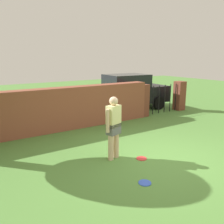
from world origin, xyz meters
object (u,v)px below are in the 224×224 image
(frisbee_red, at_px, (141,158))
(frisbee_blue, at_px, (145,183))
(car, at_px, (126,92))
(person, at_px, (114,125))

(frisbee_red, bearing_deg, frisbee_blue, -126.93)
(car, bearing_deg, frisbee_red, 60.50)
(person, height_order, frisbee_blue, person)
(car, height_order, frisbee_red, car)
(frisbee_red, bearing_deg, car, 57.13)
(frisbee_red, bearing_deg, person, 143.99)
(person, relative_size, frisbee_red, 6.00)
(person, relative_size, car, 0.38)
(person, height_order, car, car)
(person, distance_m, car, 6.10)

